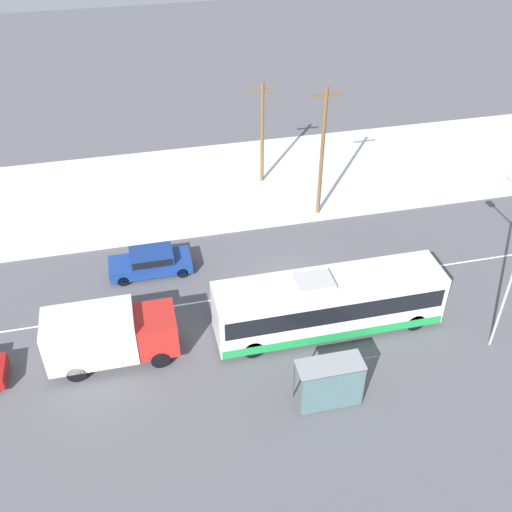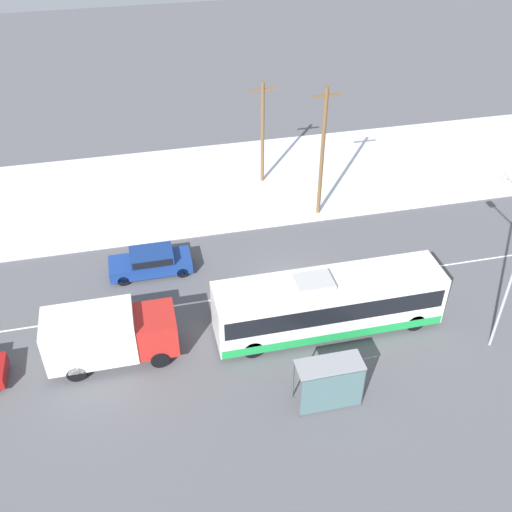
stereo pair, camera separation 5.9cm
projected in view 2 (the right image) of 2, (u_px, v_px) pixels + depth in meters
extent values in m
plane|color=#56565B|center=(291.00, 288.00, 32.89)|extent=(120.00, 120.00, 0.00)
cube|color=silver|center=(246.00, 181.00, 42.06)|extent=(80.00, 11.73, 0.12)
cube|color=silver|center=(291.00, 288.00, 32.89)|extent=(60.00, 0.12, 0.00)
cube|color=white|center=(329.00, 303.00, 29.47)|extent=(11.34, 2.55, 2.76)
cube|color=black|center=(329.00, 298.00, 29.27)|extent=(10.88, 2.57, 1.05)
cube|color=green|center=(327.00, 319.00, 30.16)|extent=(11.22, 2.57, 0.50)
cube|color=#B2B2B2|center=(314.00, 282.00, 28.42)|extent=(1.80, 1.40, 0.24)
cylinder|color=black|center=(415.00, 322.00, 30.05)|extent=(1.00, 0.28, 1.00)
cylinder|color=black|center=(397.00, 293.00, 31.81)|extent=(1.00, 0.28, 1.00)
cylinder|color=black|center=(253.00, 349.00, 28.57)|extent=(1.00, 0.28, 1.00)
cylinder|color=black|center=(243.00, 317.00, 30.33)|extent=(1.00, 0.28, 1.00)
cube|color=silver|center=(90.00, 336.00, 27.61)|extent=(4.12, 2.30, 2.38)
cube|color=red|center=(156.00, 329.00, 28.31)|extent=(1.90, 2.18, 1.85)
cube|color=black|center=(175.00, 321.00, 28.25)|extent=(0.06, 1.96, 0.82)
cylinder|color=black|center=(160.00, 359.00, 28.10)|extent=(0.90, 0.26, 0.90)
cylinder|color=black|center=(156.00, 329.00, 29.69)|extent=(0.90, 0.26, 0.90)
cylinder|color=black|center=(76.00, 373.00, 27.42)|extent=(0.90, 0.26, 0.90)
cylinder|color=black|center=(77.00, 342.00, 29.01)|extent=(0.90, 0.26, 0.90)
cube|color=navy|center=(151.00, 264.00, 33.67)|extent=(4.57, 1.80, 0.68)
cube|color=navy|center=(151.00, 256.00, 33.33)|extent=(2.37, 1.66, 0.52)
cube|color=black|center=(151.00, 255.00, 33.32)|extent=(2.18, 1.69, 0.42)
cylinder|color=black|center=(123.00, 280.00, 32.93)|extent=(0.64, 0.22, 0.64)
cylinder|color=black|center=(122.00, 263.00, 34.15)|extent=(0.64, 0.22, 0.64)
cylinder|color=black|center=(182.00, 272.00, 33.51)|extent=(0.64, 0.22, 0.64)
cylinder|color=black|center=(179.00, 256.00, 34.73)|extent=(0.64, 0.22, 0.64)
cylinder|color=#23232D|center=(324.00, 379.00, 27.17)|extent=(0.13, 0.13, 0.84)
cylinder|color=#23232D|center=(329.00, 378.00, 27.22)|extent=(0.13, 0.13, 0.84)
cube|color=black|center=(327.00, 367.00, 26.73)|extent=(0.44, 0.24, 0.69)
sphere|color=#8E6647|center=(328.00, 360.00, 26.43)|extent=(0.29, 0.29, 0.29)
cylinder|color=black|center=(322.00, 369.00, 26.71)|extent=(0.11, 0.11, 0.66)
cylinder|color=black|center=(333.00, 367.00, 26.80)|extent=(0.11, 0.11, 0.66)
cube|color=gray|center=(330.00, 365.00, 25.27)|extent=(2.90, 1.20, 0.06)
cube|color=slate|center=(332.00, 393.00, 25.53)|extent=(2.78, 0.04, 2.16)
cylinder|color=#474C51|center=(293.00, 379.00, 26.18)|extent=(0.08, 0.08, 2.34)
cylinder|color=#474C51|center=(354.00, 369.00, 26.68)|extent=(0.08, 0.08, 2.34)
cylinder|color=#474C51|center=(300.00, 399.00, 25.31)|extent=(0.08, 0.08, 2.34)
cylinder|color=#474C51|center=(363.00, 388.00, 25.81)|extent=(0.08, 0.08, 2.34)
cylinder|color=#9EA3A8|center=(511.00, 279.00, 26.97)|extent=(0.14, 0.14, 8.34)
cube|color=silver|center=(503.00, 175.00, 26.52)|extent=(0.36, 0.60, 0.16)
cylinder|color=brown|center=(322.00, 155.00, 36.27)|extent=(0.24, 0.24, 8.53)
cube|color=brown|center=(327.00, 95.00, 33.99)|extent=(1.80, 0.12, 0.12)
cylinder|color=brown|center=(263.00, 135.00, 39.94)|extent=(0.24, 0.24, 7.22)
cube|color=brown|center=(263.00, 90.00, 38.06)|extent=(1.80, 0.12, 0.12)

